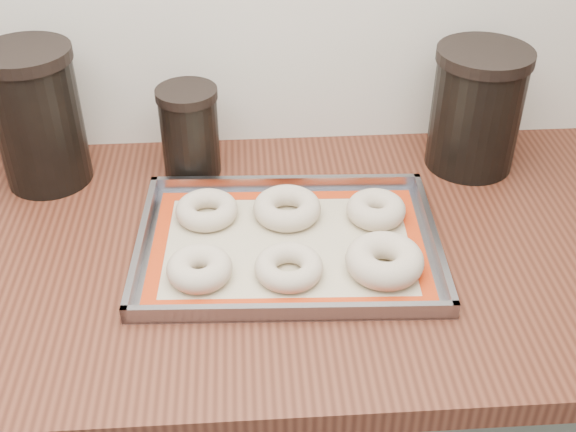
{
  "coord_description": "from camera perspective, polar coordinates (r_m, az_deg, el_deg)",
  "views": [
    {
      "loc": [
        -0.1,
        0.79,
        1.6
      ],
      "look_at": [
        -0.04,
        1.66,
        0.96
      ],
      "focal_mm": 45.0,
      "sensor_mm": 36.0,
      "label": 1
    }
  ],
  "objects": [
    {
      "name": "baking_tray",
      "position": [
        1.12,
        -0.0,
        -2.21
      ],
      "size": [
        0.47,
        0.35,
        0.03
      ],
      "rotation": [
        0.0,
        0.0,
        -0.05
      ],
      "color": "gray",
      "rests_on": "countertop"
    },
    {
      "name": "cabinet",
      "position": [
        1.47,
        1.58,
        -16.56
      ],
      "size": [
        3.0,
        0.65,
        0.86
      ],
      "primitive_type": "cube",
      "color": "#5A6256",
      "rests_on": "floor"
    },
    {
      "name": "baking_mat",
      "position": [
        1.12,
        -0.0,
        -2.29
      ],
      "size": [
        0.43,
        0.31,
        0.0
      ],
      "rotation": [
        0.0,
        0.0,
        -0.05
      ],
      "color": "#C6B793",
      "rests_on": "baking_tray"
    },
    {
      "name": "canister_mid",
      "position": [
        1.27,
        -7.78,
        6.64
      ],
      "size": [
        0.1,
        0.1,
        0.16
      ],
      "color": "black",
      "rests_on": "countertop"
    },
    {
      "name": "countertop",
      "position": [
        1.15,
        1.94,
        -2.73
      ],
      "size": [
        3.06,
        0.68,
        0.04
      ],
      "primitive_type": "cube",
      "color": "#5C2B1B",
      "rests_on": "cabinet"
    },
    {
      "name": "bagel_back_mid",
      "position": [
        1.17,
        -0.07,
        0.64
      ],
      "size": [
        0.13,
        0.13,
        0.04
      ],
      "primitive_type": "torus",
      "rotation": [
        0.0,
        0.0,
        0.22
      ],
      "color": "beige",
      "rests_on": "baking_mat"
    },
    {
      "name": "bagel_front_right",
      "position": [
        1.06,
        7.64,
        -3.5
      ],
      "size": [
        0.12,
        0.12,
        0.04
      ],
      "primitive_type": "torus",
      "rotation": [
        0.0,
        0.0,
        0.03
      ],
      "color": "beige",
      "rests_on": "baking_mat"
    },
    {
      "name": "canister_left",
      "position": [
        1.29,
        -19.17,
        7.42
      ],
      "size": [
        0.15,
        0.15,
        0.24
      ],
      "color": "black",
      "rests_on": "countertop"
    },
    {
      "name": "bagel_front_mid",
      "position": [
        1.05,
        0.07,
        -4.07
      ],
      "size": [
        0.11,
        0.11,
        0.03
      ],
      "primitive_type": "torus",
      "rotation": [
        0.0,
        0.0,
        -0.14
      ],
      "color": "beige",
      "rests_on": "baking_mat"
    },
    {
      "name": "bagel_back_left",
      "position": [
        1.17,
        -6.44,
        0.48
      ],
      "size": [
        0.12,
        0.12,
        0.03
      ],
      "primitive_type": "torus",
      "rotation": [
        0.0,
        0.0,
        0.24
      ],
      "color": "beige",
      "rests_on": "baking_mat"
    },
    {
      "name": "bagel_front_left",
      "position": [
        1.05,
        -7.01,
        -4.13
      ],
      "size": [
        0.1,
        0.1,
        0.04
      ],
      "primitive_type": "torus",
      "rotation": [
        0.0,
        0.0,
        0.0
      ],
      "color": "beige",
      "rests_on": "baking_mat"
    },
    {
      "name": "canister_right",
      "position": [
        1.31,
        14.66,
        8.19
      ],
      "size": [
        0.16,
        0.16,
        0.22
      ],
      "color": "black",
      "rests_on": "countertop"
    },
    {
      "name": "bagel_back_right",
      "position": [
        1.17,
        6.97,
        0.51
      ],
      "size": [
        0.12,
        0.12,
        0.04
      ],
      "primitive_type": "torus",
      "rotation": [
        0.0,
        0.0,
        -0.3
      ],
      "color": "beige",
      "rests_on": "baking_mat"
    }
  ]
}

